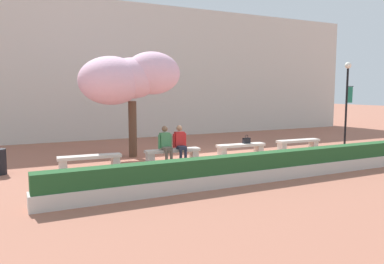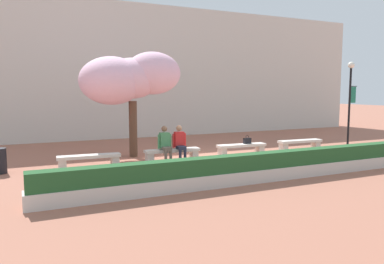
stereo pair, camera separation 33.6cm
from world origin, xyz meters
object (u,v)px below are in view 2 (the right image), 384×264
(stone_bench_west_end, at_px, (89,159))
(stone_bench_center, at_px, (241,148))
(stone_bench_near_east, at_px, (300,143))
(lamp_post_with_banner, at_px, (350,97))
(cherry_tree_main, at_px, (128,78))
(stone_bench_near_west, at_px, (172,153))
(person_seated_left, at_px, (165,143))
(person_seated_right, at_px, (180,142))
(handbag, at_px, (247,140))

(stone_bench_west_end, relative_size, stone_bench_center, 1.00)
(stone_bench_center, height_order, stone_bench_near_east, same)
(stone_bench_center, distance_m, lamp_post_with_banner, 5.62)
(lamp_post_with_banner, bearing_deg, cherry_tree_main, 168.18)
(stone_bench_near_west, height_order, person_seated_left, person_seated_left)
(person_seated_left, distance_m, cherry_tree_main, 2.92)
(stone_bench_center, relative_size, cherry_tree_main, 0.51)
(person_seated_left, bearing_deg, stone_bench_near_west, 10.68)
(stone_bench_near_west, distance_m, stone_bench_center, 2.91)
(stone_bench_center, distance_m, cherry_tree_main, 5.08)
(person_seated_left, relative_size, cherry_tree_main, 0.32)
(stone_bench_near_west, xyz_separation_m, person_seated_right, (0.28, -0.05, 0.39))
(stone_bench_center, height_order, person_seated_right, person_seated_right)
(stone_bench_west_end, bearing_deg, handbag, 0.27)
(person_seated_left, height_order, handbag, person_seated_left)
(stone_bench_near_west, relative_size, lamp_post_with_banner, 0.54)
(stone_bench_west_end, distance_m, stone_bench_near_east, 8.72)
(handbag, distance_m, cherry_tree_main, 5.17)
(handbag, bearing_deg, cherry_tree_main, 160.47)
(stone_bench_near_west, xyz_separation_m, stone_bench_near_east, (5.82, 0.00, 0.00))
(stone_bench_near_east, xyz_separation_m, lamp_post_with_banner, (2.35, -0.39, 1.96))
(stone_bench_west_end, xyz_separation_m, person_seated_left, (2.62, -0.05, 0.39))
(person_seated_left, bearing_deg, lamp_post_with_banner, -2.25)
(stone_bench_near_east, bearing_deg, person_seated_right, -179.45)
(stone_bench_west_end, xyz_separation_m, handbag, (6.10, 0.03, 0.27))
(stone_bench_near_east, bearing_deg, stone_bench_near_west, 180.00)
(stone_bench_near_west, bearing_deg, stone_bench_center, 0.00)
(stone_bench_near_east, distance_m, lamp_post_with_banner, 3.08)
(person_seated_left, bearing_deg, handbag, 1.36)
(cherry_tree_main, distance_m, lamp_post_with_banner, 9.52)
(stone_bench_center, distance_m, handbag, 0.39)
(person_seated_left, distance_m, lamp_post_with_banner, 8.60)
(stone_bench_center, bearing_deg, stone_bench_near_east, 0.00)
(person_seated_right, distance_m, lamp_post_with_banner, 8.05)
(cherry_tree_main, bearing_deg, stone_bench_near_east, -12.66)
(stone_bench_center, relative_size, lamp_post_with_banner, 0.54)
(stone_bench_center, relative_size, handbag, 5.97)
(person_seated_right, bearing_deg, cherry_tree_main, 130.98)
(stone_bench_near_west, relative_size, person_seated_right, 1.57)
(person_seated_left, height_order, lamp_post_with_banner, lamp_post_with_banner)
(stone_bench_near_east, xyz_separation_m, cherry_tree_main, (-6.94, 1.56, 2.67))
(stone_bench_center, height_order, cherry_tree_main, cherry_tree_main)
(person_seated_left, bearing_deg, stone_bench_west_end, 178.83)
(stone_bench_near_west, distance_m, lamp_post_with_banner, 8.41)
(person_seated_left, relative_size, person_seated_right, 1.00)
(handbag, relative_size, cherry_tree_main, 0.09)
(person_seated_left, relative_size, lamp_post_with_banner, 0.34)
(handbag, bearing_deg, stone_bench_near_east, -0.63)
(stone_bench_center, height_order, lamp_post_with_banner, lamp_post_with_banner)
(stone_bench_center, xyz_separation_m, person_seated_left, (-3.19, -0.05, 0.39))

